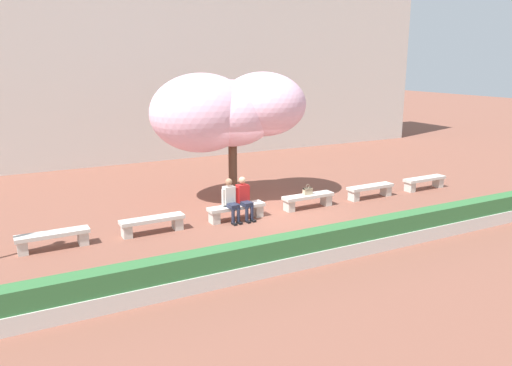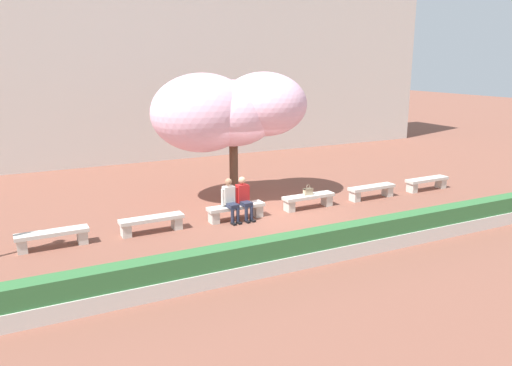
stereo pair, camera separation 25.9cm
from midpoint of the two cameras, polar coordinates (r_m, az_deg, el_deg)
ground_plane at (r=15.63m, az=1.54°, el=-3.50°), size 100.00×100.00×0.00m
building_facade at (r=25.82m, az=-11.75°, el=15.23°), size 29.31×4.00×10.77m
stone_bench_west_end at (r=13.73m, az=-22.69°, el=-5.79°), size 1.79×0.44×0.45m
stone_bench_near_west at (r=14.14m, az=-12.27°, el=-4.45°), size 1.79×0.44×0.45m
stone_bench_center at (r=14.98m, az=-2.76°, el=-3.09°), size 1.79×0.44×0.45m
stone_bench_near_east at (r=16.19m, az=5.52°, el=-1.83°), size 1.79×0.44×0.45m
stone_bench_east_end at (r=17.69m, az=12.51°, el=-0.73°), size 1.79×0.44×0.45m
stone_bench_far_east at (r=19.43m, az=18.33°, el=0.19°), size 1.79×0.44×0.45m
person_seated_left at (r=14.73m, az=-3.44°, el=-1.78°), size 0.51×0.70×1.29m
person_seated_right at (r=14.91m, az=-1.90°, el=-1.57°), size 0.51×0.71×1.29m
handbag at (r=16.11m, az=5.46°, el=-0.89°), size 0.30×0.15×0.34m
cherry_tree_main at (r=16.62m, az=-3.56°, el=8.26°), size 5.17×3.35×4.29m
planter_hedge_foreground at (r=12.50m, az=10.20°, el=-6.40°), size 19.07×0.50×0.80m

